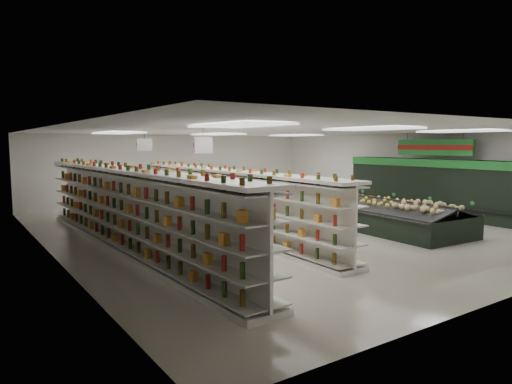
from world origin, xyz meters
TOP-DOWN VIEW (x-y plane):
  - floor at (0.00, 0.00)m, footprint 16.00×16.00m
  - ceiling at (0.00, 0.00)m, footprint 14.00×16.00m
  - wall_back at (0.00, 8.00)m, footprint 14.00×0.02m
  - wall_left at (-7.00, 0.00)m, footprint 0.02×16.00m
  - wall_right at (7.00, 0.00)m, footprint 0.02×16.00m
  - produce_wall_case at (6.53, -1.50)m, footprint 0.93×8.00m
  - aisle_sign_near at (-3.80, -2.00)m, footprint 0.52×0.06m
  - aisle_sign_far at (-3.80, 2.00)m, footprint 0.52×0.06m
  - hortifruti_banner at (6.25, -1.50)m, footprint 0.12×3.20m
  - gondola_left at (-5.18, -0.36)m, footprint 1.27×12.35m
  - gondola_center at (-1.92, 0.31)m, footprint 1.01×11.47m
  - produce_island at (2.71, -1.50)m, footprint 2.80×6.98m
  - soda_endcap at (0.58, 5.78)m, footprint 1.31×0.99m
  - shopper_main at (-0.82, -2.30)m, footprint 0.69×0.57m
  - shopper_background at (-3.52, 2.90)m, footprint 0.50×0.76m

SIDE VIEW (x-z plane):
  - floor at x=0.00m, z-range 0.00..0.00m
  - produce_island at x=2.71m, z-range -0.05..0.98m
  - soda_endcap at x=0.58m, z-range -0.02..1.51m
  - shopper_background at x=-3.52m, z-range 0.00..1.51m
  - shopper_main at x=-0.82m, z-range 0.00..1.62m
  - gondola_center at x=-1.92m, z-range -0.08..1.90m
  - gondola_left at x=-5.18m, z-range -0.09..2.05m
  - produce_wall_case at x=6.53m, z-range 0.14..2.34m
  - wall_back at x=0.00m, z-range 0.00..3.20m
  - wall_left at x=-7.00m, z-range 0.00..3.20m
  - wall_right at x=7.00m, z-range 0.00..3.20m
  - hortifruti_banner at x=6.25m, z-range 2.18..3.13m
  - aisle_sign_near at x=-3.80m, z-range 2.38..3.13m
  - aisle_sign_far at x=-3.80m, z-range 2.38..3.13m
  - ceiling at x=0.00m, z-range 3.19..3.21m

